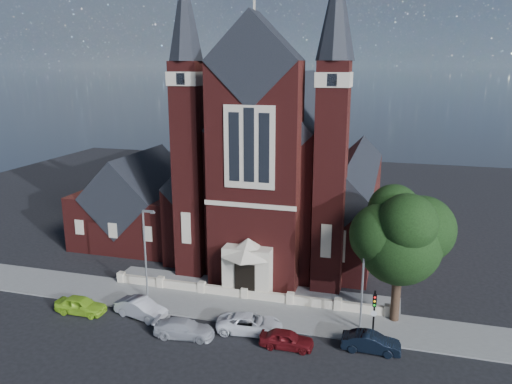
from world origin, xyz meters
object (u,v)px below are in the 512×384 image
at_px(traffic_signal, 374,309).
at_px(car_silver_a, 141,309).
at_px(street_lamp_right, 364,273).
at_px(car_silver_b, 184,329).
at_px(street_lamp_left, 146,250).
at_px(car_navy, 371,342).
at_px(street_tree, 402,239).
at_px(parish_hall, 141,206).
at_px(car_lime_van, 81,305).
at_px(church, 287,169).
at_px(car_dark_red, 287,339).
at_px(car_white_suv, 250,324).

distance_m(traffic_signal, car_silver_a, 18.16).
bearing_deg(street_lamp_right, car_silver_b, -159.44).
relative_size(street_lamp_left, car_navy, 1.96).
xyz_separation_m(car_silver_a, car_silver_b, (4.51, -1.83, -0.09)).
relative_size(traffic_signal, car_silver_b, 0.88).
relative_size(street_tree, street_lamp_left, 1.32).
bearing_deg(traffic_signal, car_navy, -91.79).
distance_m(street_tree, car_silver_b, 17.58).
bearing_deg(parish_hall, traffic_signal, -29.98).
bearing_deg(car_silver_b, traffic_signal, -82.39).
bearing_deg(street_lamp_left, street_lamp_right, 0.00).
height_order(street_lamp_right, car_lime_van, street_lamp_right).
bearing_deg(parish_hall, church, 17.16).
height_order(car_lime_van, car_dark_red, car_lime_van).
relative_size(car_lime_van, car_silver_b, 0.92).
relative_size(street_tree, car_navy, 2.59).
bearing_deg(traffic_signal, car_silver_a, -175.81).
distance_m(street_lamp_right, car_white_suv, 9.41).
height_order(church, car_navy, church).
height_order(street_tree, car_silver_b, street_tree).
bearing_deg(street_tree, car_navy, -109.47).
xyz_separation_m(car_silver_a, car_navy, (17.97, -0.03, -0.07)).
xyz_separation_m(street_lamp_left, car_navy, (18.87, -2.93, -3.92)).
bearing_deg(street_lamp_left, church, 67.34).
height_order(parish_hall, car_navy, parish_hall).
relative_size(parish_hall, car_silver_a, 2.67).
xyz_separation_m(street_lamp_left, car_silver_b, (5.40, -4.72, -3.94)).
xyz_separation_m(street_tree, street_lamp_right, (-2.51, -1.71, -2.36)).
bearing_deg(car_lime_van, car_white_suv, -87.04).
height_order(parish_hall, car_lime_van, parish_hall).
bearing_deg(car_white_suv, car_silver_a, 84.04).
xyz_separation_m(parish_hall, car_silver_a, (8.98, -16.89, -3.26)).
distance_m(church, car_silver_a, 24.11).
relative_size(church, street_tree, 3.26).
xyz_separation_m(street_tree, street_lamp_left, (-20.51, -1.71, -2.36)).
bearing_deg(street_lamp_left, car_dark_red, -17.43).
bearing_deg(traffic_signal, street_lamp_left, 175.24).
bearing_deg(street_tree, car_dark_red, -142.16).
height_order(traffic_signal, car_white_suv, traffic_signal).
bearing_deg(car_white_suv, car_navy, -98.32).
relative_size(street_lamp_right, car_white_suv, 1.62).
distance_m(street_lamp_left, traffic_signal, 19.08).
bearing_deg(car_white_suv, car_lime_van, 86.66).
bearing_deg(street_lamp_left, car_silver_b, -41.16).
height_order(church, street_lamp_left, church).
bearing_deg(church, traffic_signal, -61.80).
relative_size(street_lamp_right, car_lime_van, 1.92).
height_order(parish_hall, street_lamp_left, parish_hall).
relative_size(car_white_suv, car_dark_red, 1.28).
relative_size(car_lime_van, car_navy, 1.02).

